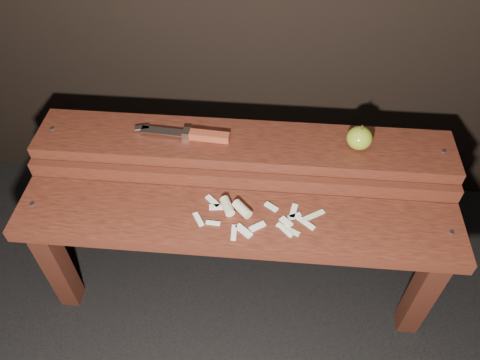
# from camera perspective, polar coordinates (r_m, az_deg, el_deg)

# --- Properties ---
(ground) EXTENTS (60.00, 60.00, 0.00)m
(ground) POSITION_cam_1_polar(r_m,az_deg,el_deg) (1.62, -0.18, -12.39)
(ground) COLOR black
(bench_front_tier) EXTENTS (1.20, 0.20, 0.42)m
(bench_front_tier) POSITION_cam_1_polar(r_m,az_deg,el_deg) (1.29, -0.46, -6.85)
(bench_front_tier) COLOR #36160D
(bench_front_tier) RESTS_ON ground
(bench_rear_tier) EXTENTS (1.20, 0.21, 0.50)m
(bench_rear_tier) POSITION_cam_1_polar(r_m,az_deg,el_deg) (1.39, 0.37, 2.19)
(bench_rear_tier) COLOR #36160D
(bench_rear_tier) RESTS_ON ground
(apple) EXTENTS (0.07, 0.07, 0.08)m
(apple) POSITION_cam_1_polar(r_m,az_deg,el_deg) (1.34, 14.35, 4.98)
(apple) COLOR olive
(apple) RESTS_ON bench_rear_tier
(knife) EXTENTS (0.28, 0.05, 0.02)m
(knife) POSITION_cam_1_polar(r_m,az_deg,el_deg) (1.34, -5.25, 5.50)
(knife) COLOR maroon
(knife) RESTS_ON bench_rear_tier
(apple_scraps) EXTENTS (0.35, 0.15, 0.03)m
(apple_scraps) POSITION_cam_1_polar(r_m,az_deg,el_deg) (1.25, 0.67, -3.99)
(apple_scraps) COLOR beige
(apple_scraps) RESTS_ON bench_front_tier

